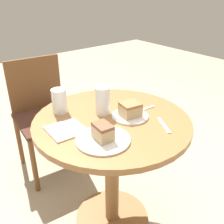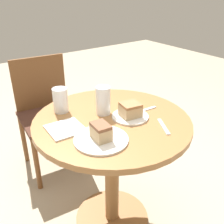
% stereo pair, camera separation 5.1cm
% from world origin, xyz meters
% --- Properties ---
extents(ground_plane, '(8.00, 8.00, 0.00)m').
position_xyz_m(ground_plane, '(0.00, 0.00, 0.00)').
color(ground_plane, tan).
extents(table, '(0.82, 0.82, 0.73)m').
position_xyz_m(table, '(0.00, 0.00, 0.54)').
color(table, '#9E6B3D').
rests_on(table, ground_plane).
extents(chair, '(0.47, 0.47, 0.86)m').
position_xyz_m(chair, '(-0.04, 0.77, 0.46)').
color(chair, brown).
rests_on(chair, ground_plane).
extents(plate_near, '(0.19, 0.19, 0.01)m').
position_xyz_m(plate_near, '(0.09, -0.04, 0.73)').
color(plate_near, white).
rests_on(plate_near, table).
extents(plate_far, '(0.25, 0.25, 0.01)m').
position_xyz_m(plate_far, '(-0.16, -0.13, 0.73)').
color(plate_far, white).
rests_on(plate_far, table).
extents(cake_slice_near, '(0.11, 0.10, 0.07)m').
position_xyz_m(cake_slice_near, '(0.09, -0.04, 0.77)').
color(cake_slice_near, tan).
rests_on(cake_slice_near, plate_near).
extents(cake_slice_far, '(0.08, 0.10, 0.07)m').
position_xyz_m(cake_slice_far, '(-0.16, -0.13, 0.78)').
color(cake_slice_far, tan).
rests_on(cake_slice_far, plate_far).
extents(glass_lemonade, '(0.08, 0.08, 0.15)m').
position_xyz_m(glass_lemonade, '(0.00, 0.08, 0.80)').
color(glass_lemonade, silver).
rests_on(glass_lemonade, table).
extents(glass_water, '(0.08, 0.08, 0.13)m').
position_xyz_m(glass_water, '(-0.17, 0.23, 0.79)').
color(glass_water, silver).
rests_on(glass_water, table).
extents(napkin_stack, '(0.17, 0.17, 0.01)m').
position_xyz_m(napkin_stack, '(-0.24, 0.05, 0.73)').
color(napkin_stack, silver).
rests_on(napkin_stack, table).
extents(fork, '(0.15, 0.03, 0.00)m').
position_xyz_m(fork, '(0.20, -0.03, 0.73)').
color(fork, silver).
rests_on(fork, table).
extents(spoon, '(0.09, 0.14, 0.00)m').
position_xyz_m(spoon, '(0.15, -0.22, 0.73)').
color(spoon, silver).
rests_on(spoon, table).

